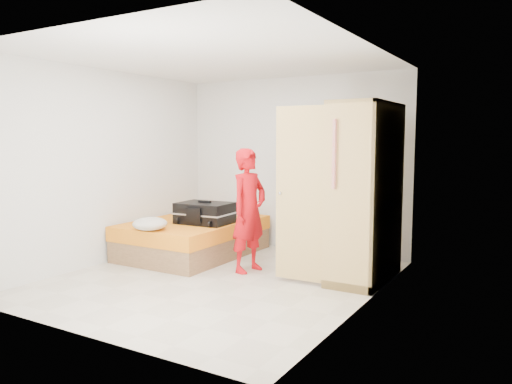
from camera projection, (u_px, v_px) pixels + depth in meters
The scene contains 7 objects.
room at pixel (217, 171), 5.84m from camera, with size 4.00×4.02×2.60m.
bed at pixel (194, 237), 7.25m from camera, with size 1.42×2.02×0.50m.
wardrobe at pixel (360, 197), 5.87m from camera, with size 1.17×1.20×2.10m.
person at pixel (249, 210), 6.29m from camera, with size 0.57×0.37×1.56m, color red.
suitcase at pixel (205, 213), 6.98m from camera, with size 0.77×0.59×0.32m.
round_cushion at pixel (150, 224), 6.45m from camera, with size 0.45×0.45×0.17m, color beige.
pillow at pixel (233, 211), 7.88m from camera, with size 0.50×0.25×0.09m, color beige.
Camera 1 is at (3.36, -4.79, 1.68)m, focal length 35.00 mm.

